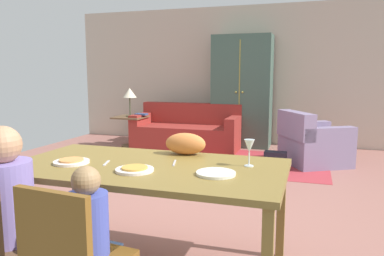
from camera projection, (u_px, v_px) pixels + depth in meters
The scene contains 23 objects.
ground_plane at pixel (207, 190), 4.54m from camera, with size 7.48×6.43×0.02m, color #976157.
back_wall at pixel (252, 75), 7.42m from camera, with size 7.48×0.10×2.70m, color beige.
dining_table at pixel (146, 174), 2.61m from camera, with size 1.91×1.01×0.76m.
plate_near_man at pixel (71, 162), 2.65m from camera, with size 0.25×0.25×0.02m, color white.
pizza_near_man at pixel (71, 160), 2.65m from camera, with size 0.17×0.17×0.01m, color #E0914C.
plate_near_child at pixel (135, 170), 2.43m from camera, with size 0.25×0.25×0.02m, color white.
pizza_near_child at pixel (135, 168), 2.43m from camera, with size 0.17×0.17×0.01m, color gold.
plate_near_woman at pixel (216, 173), 2.35m from camera, with size 0.25×0.25×0.02m, color white.
wine_glass at pixel (249, 147), 2.54m from camera, with size 0.07×0.07×0.19m.
fork at pixel (106, 163), 2.64m from camera, with size 0.02×0.15×0.01m, color silver.
knife at pixel (174, 163), 2.64m from camera, with size 0.01×0.17×0.01m, color silver.
person_man at pixel (13, 228), 2.15m from camera, with size 0.30×0.40×1.11m.
person_child at pixel (93, 255), 1.99m from camera, with size 0.22×0.30×0.92m.
cat at pixel (185, 144), 2.93m from camera, with size 0.32×0.16×0.17m, color orange.
area_rug at pixel (243, 162), 5.94m from camera, with size 2.60×1.80×0.01m, color #A7323A.
couch at pixel (187, 132), 7.07m from camera, with size 1.99×0.86×0.82m.
armchair at pixel (312, 144), 5.74m from camera, with size 1.17×1.17×0.82m.
armoire at pixel (242, 91), 7.13m from camera, with size 1.10×0.59×2.10m.
side_table at pixel (130, 127), 7.14m from camera, with size 0.56×0.56×0.58m.
table_lamp at pixel (130, 94), 7.05m from camera, with size 0.26×0.26×0.54m.
book_lower at pixel (138, 116), 7.12m from camera, with size 0.22×0.16×0.03m, color maroon.
book_upper at pixel (141, 114), 7.09m from camera, with size 0.22×0.16×0.03m, color #2D4C81.
handbag at pixel (275, 160), 5.47m from camera, with size 0.32×0.16×0.26m, color black.
Camera 1 is at (1.17, -3.61, 1.39)m, focal length 35.01 mm.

